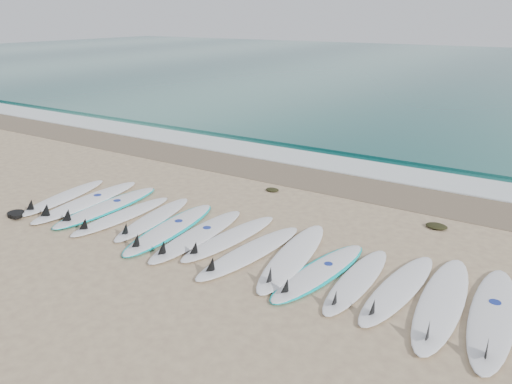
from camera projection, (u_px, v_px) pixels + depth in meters
The scene contains 23 objects.
ground at pixel (228, 243), 8.84m from camera, with size 120.00×120.00×0.00m, color tan.
ocean at pixel (498, 71), 34.68m from camera, with size 120.00×55.00×0.03m, color #24645E.
wet_sand_band at pixel (326, 181), 12.10m from camera, with size 120.00×1.80×0.01m, color brown.
foam_band at pixel (348, 166), 13.21m from camera, with size 120.00×1.40×0.04m, color silver.
wave_crest at pixel (368, 152), 14.39m from camera, with size 120.00×1.00×0.10m, color #24645E.
surfboard_0 at pixel (62, 198), 10.85m from camera, with size 0.92×2.54×0.32m.
surfboard_1 at pixel (85, 202), 10.58m from camera, with size 0.79×2.93×0.37m.
surfboard_2 at pixel (106, 207), 10.34m from camera, with size 0.72×2.77×0.35m.
surfboard_3 at pixel (120, 216), 9.85m from camera, with size 0.61×2.49×0.32m.
surfboard_4 at pixel (152, 219), 9.72m from camera, with size 0.87×2.46×0.31m.
surfboard_5 at pixel (169, 228), 9.30m from camera, with size 0.92×2.73×0.34m.
surfboard_6 at pixel (196, 236), 8.98m from camera, with size 0.64×2.68×0.34m.
surfboard_7 at pixel (228, 238), 8.89m from camera, with size 0.76×2.49×0.31m.
surfboard_8 at pixel (248, 253), 8.36m from camera, with size 0.86×2.64×0.33m.
surfboard_9 at pixel (292, 257), 8.20m from camera, with size 0.93×2.79×0.35m.
surfboard_10 at pixel (319, 272), 7.75m from camera, with size 0.92×2.49×0.31m.
surfboard_11 at pixel (356, 281), 7.48m from camera, with size 0.49×2.31×0.30m.
surfboard_12 at pixel (397, 289), 7.25m from camera, with size 0.73×2.50×0.32m.
surfboard_13 at pixel (441, 303), 6.90m from camera, with size 0.73×2.84×0.36m.
surfboard_14 at pixel (492, 317), 6.58m from camera, with size 0.75×2.82×0.36m.
seaweed_near at pixel (272, 190), 11.40m from camera, with size 0.32×0.25×0.06m, color black.
seaweed_far at pixel (437, 226), 9.44m from camera, with size 0.40×0.31×0.08m, color black.
leash_coil at pixel (16, 214), 9.96m from camera, with size 0.46×0.36×0.11m.
Camera 1 is at (4.70, -6.51, 3.85)m, focal length 35.00 mm.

